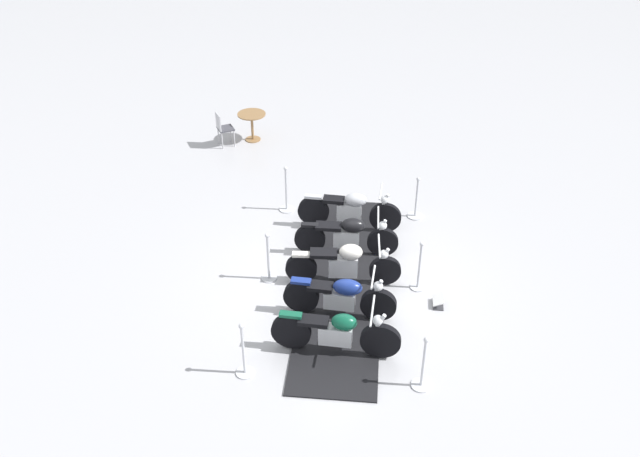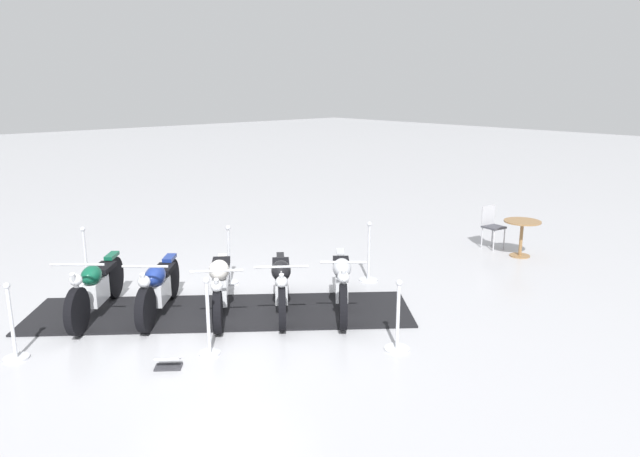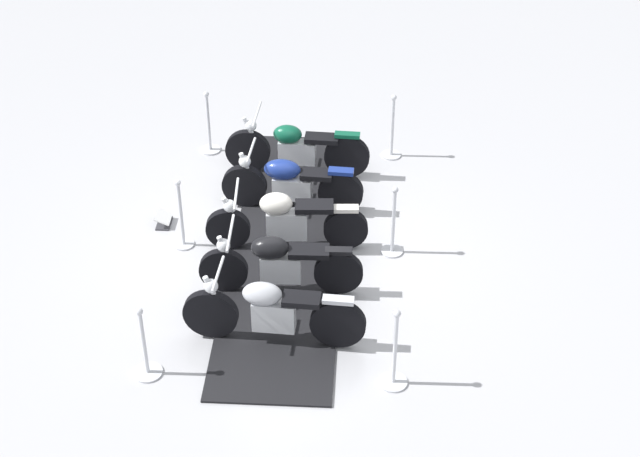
% 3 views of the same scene
% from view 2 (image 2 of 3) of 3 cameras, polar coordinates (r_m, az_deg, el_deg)
% --- Properties ---
extents(ground_plane, '(80.00, 80.00, 0.00)m').
position_cam_2_polar(ground_plane, '(9.72, -9.51, -8.08)').
color(ground_plane, '#B2B2B7').
extents(display_platform, '(5.71, 5.00, 0.03)m').
position_cam_2_polar(display_platform, '(9.72, -9.52, -7.99)').
color(display_platform, black).
rests_on(display_platform, ground_plane).
extents(motorcycle_forest, '(1.59, 1.77, 1.03)m').
position_cam_2_polar(motorcycle_forest, '(9.94, -20.89, -5.33)').
color(motorcycle_forest, black).
rests_on(motorcycle_forest, display_platform).
extents(motorcycle_navy, '(1.52, 1.64, 0.98)m').
position_cam_2_polar(motorcycle_navy, '(9.69, -15.40, -5.48)').
color(motorcycle_navy, black).
rests_on(motorcycle_navy, display_platform).
extents(motorcycle_cream, '(1.43, 1.92, 0.92)m').
position_cam_2_polar(motorcycle_cream, '(9.52, -9.64, -5.39)').
color(motorcycle_cream, black).
rests_on(motorcycle_cream, display_platform).
extents(motorcycle_black, '(1.41, 1.78, 0.95)m').
position_cam_2_polar(motorcycle_black, '(9.46, -3.77, -5.31)').
color(motorcycle_black, black).
rests_on(motorcycle_black, display_platform).
extents(motorcycle_chrome, '(1.61, 1.77, 1.02)m').
position_cam_2_polar(motorcycle_chrome, '(9.49, 2.11, -5.17)').
color(motorcycle_chrome, black).
rests_on(motorcycle_chrome, display_platform).
extents(stanchion_right_mid, '(0.30, 0.30, 1.11)m').
position_cam_2_polar(stanchion_right_mid, '(8.22, -10.73, -9.39)').
color(stanchion_right_mid, silver).
rests_on(stanchion_right_mid, ground_plane).
extents(stanchion_right_front, '(0.34, 0.34, 1.08)m').
position_cam_2_polar(stanchion_right_front, '(8.96, -27.56, -9.15)').
color(stanchion_right_front, silver).
rests_on(stanchion_right_front, ground_plane).
extents(stanchion_right_rear, '(0.36, 0.36, 1.03)m').
position_cam_2_polar(stanchion_right_rear, '(8.31, 7.51, -9.67)').
color(stanchion_right_rear, silver).
rests_on(stanchion_right_rear, ground_plane).
extents(stanchion_left_mid, '(0.31, 0.31, 1.10)m').
position_cam_2_polar(stanchion_left_mid, '(10.99, -8.77, -3.40)').
color(stanchion_left_mid, silver).
rests_on(stanchion_left_mid, ground_plane).
extents(stanchion_left_rear, '(0.35, 0.35, 1.14)m').
position_cam_2_polar(stanchion_left_rear, '(11.04, 4.73, -3.32)').
color(stanchion_left_rear, silver).
rests_on(stanchion_left_rear, ground_plane).
extents(stanchion_left_front, '(0.32, 0.32, 1.11)m').
position_cam_2_polar(stanchion_left_front, '(11.54, -21.67, -3.42)').
color(stanchion_left_front, silver).
rests_on(stanchion_left_front, ground_plane).
extents(info_placard, '(0.39, 0.37, 0.18)m').
position_cam_2_polar(info_placard, '(8.10, -14.48, -12.56)').
color(info_placard, '#333338').
rests_on(info_placard, ground_plane).
extents(cafe_table, '(0.77, 0.77, 0.78)m').
position_cam_2_polar(cafe_table, '(13.20, 18.95, -0.11)').
color(cafe_table, olive).
rests_on(cafe_table, ground_plane).
extents(cafe_chair_near_table, '(0.46, 0.46, 0.95)m').
position_cam_2_polar(cafe_chair_near_table, '(13.72, 16.26, 0.45)').
color(cafe_chair_near_table, '#B7B7BC').
rests_on(cafe_chair_near_table, ground_plane).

